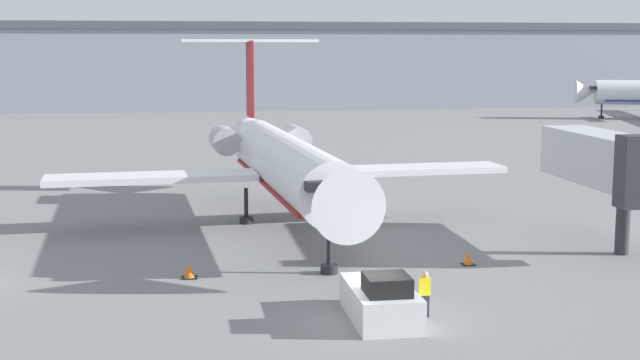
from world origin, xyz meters
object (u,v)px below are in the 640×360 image
traffic_cone_left (189,271)px  jet_bridge (608,161)px  pushback_tug (381,300)px  worker_near_tug (425,293)px  airplane_main (283,161)px  traffic_cone_right (468,258)px

traffic_cone_left → jet_bridge: jet_bridge is taller
traffic_cone_left → pushback_tug: bearing=-45.9°
pushback_tug → worker_near_tug: size_ratio=2.63×
airplane_main → jet_bridge: 17.79m
pushback_tug → jet_bridge: jet_bridge is taller
airplane_main → traffic_cone_right: 13.73m
pushback_tug → traffic_cone_left: pushback_tug is taller
pushback_tug → airplane_main: bearing=94.7°
worker_near_tug → traffic_cone_right: (4.26, 7.64, -0.63)m
traffic_cone_right → traffic_cone_left: bearing=-178.3°
worker_near_tug → traffic_cone_right: 8.77m
pushback_tug → worker_near_tug: pushback_tug is taller
pushback_tug → worker_near_tug: 1.74m
traffic_cone_right → airplane_main: bearing=124.4°
traffic_cone_left → jet_bridge: 21.95m
airplane_main → traffic_cone_left: 13.11m
traffic_cone_right → pushback_tug: bearing=-127.8°
traffic_cone_left → traffic_cone_right: size_ratio=1.06×
jet_bridge → worker_near_tug: bearing=-140.2°
airplane_main → pushback_tug: size_ratio=6.26×
pushback_tug → traffic_cone_left: 10.19m
traffic_cone_right → jet_bridge: size_ratio=0.06×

